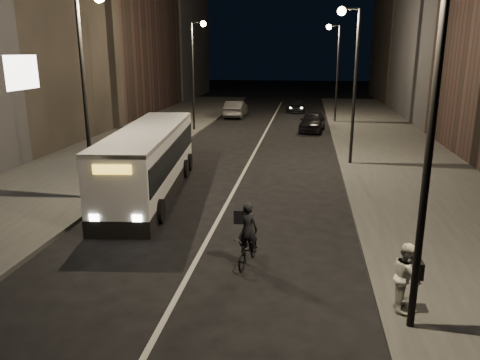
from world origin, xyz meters
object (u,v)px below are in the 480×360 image
(streetlight_right_near, at_px, (421,89))
(streetlight_left_far, at_px, (196,61))
(streetlight_right_far, at_px, (335,60))
(car_mid, at_px, (236,109))
(cyclist_on_bicycle, at_px, (248,244))
(car_far, at_px, (297,106))
(streetlight_right_mid, at_px, (351,66))
(car_near, at_px, (312,121))
(pedestrian_woman, at_px, (407,277))
(streetlight_left_near, at_px, (89,70))
(city_bus, at_px, (150,158))

(streetlight_right_near, bearing_deg, streetlight_left_far, 112.30)
(streetlight_right_far, bearing_deg, car_mid, 163.76)
(streetlight_right_near, bearing_deg, cyclist_on_bicycle, 142.09)
(cyclist_on_bicycle, xyz_separation_m, car_far, (0.49, 36.56, -0.03))
(streetlight_right_mid, distance_m, car_mid, 21.14)
(car_near, xyz_separation_m, car_far, (-1.53, 12.04, -0.14))
(pedestrian_woman, relative_size, car_far, 0.38)
(streetlight_right_far, distance_m, car_far, 9.43)
(streetlight_left_far, relative_size, car_far, 1.88)
(streetlight_left_near, relative_size, car_near, 1.81)
(cyclist_on_bicycle, bearing_deg, car_near, 95.00)
(cyclist_on_bicycle, bearing_deg, streetlight_left_far, 116.38)
(pedestrian_woman, bearing_deg, streetlight_right_far, 7.00)
(pedestrian_woman, bearing_deg, cyclist_on_bicycle, 68.01)
(streetlight_right_mid, bearing_deg, streetlight_right_far, 90.00)
(city_bus, distance_m, car_far, 30.51)
(streetlight_right_far, height_order, car_far, streetlight_right_far)
(car_far, bearing_deg, car_near, -84.48)
(streetlight_right_mid, relative_size, streetlight_left_far, 1.00)
(cyclist_on_bicycle, bearing_deg, pedestrian_woman, -18.79)
(streetlight_right_near, bearing_deg, car_far, 94.73)
(streetlight_left_far, xyz_separation_m, pedestrian_woman, (10.93, -25.26, -4.37))
(car_near, bearing_deg, streetlight_right_mid, -75.20)
(car_mid, bearing_deg, streetlight_right_far, 164.12)
(streetlight_right_near, distance_m, streetlight_left_near, 13.33)
(streetlight_left_far, height_order, cyclist_on_bicycle, streetlight_left_far)
(streetlight_right_far, distance_m, car_near, 6.70)
(cyclist_on_bicycle, xyz_separation_m, car_near, (2.02, 24.51, 0.11))
(streetlight_right_far, height_order, streetlight_left_far, same)
(streetlight_right_mid, relative_size, city_bus, 0.74)
(streetlight_left_near, xyz_separation_m, car_far, (7.40, 31.48, -4.73))
(streetlight_left_far, xyz_separation_m, car_near, (8.93, 1.44, -4.60))
(streetlight_right_mid, height_order, pedestrian_woman, streetlight_right_mid)
(streetlight_right_near, xyz_separation_m, city_bus, (-8.93, 9.52, -3.78))
(car_far, bearing_deg, streetlight_right_mid, -83.82)
(streetlight_right_mid, bearing_deg, city_bus, -144.03)
(car_mid, relative_size, car_far, 1.11)
(streetlight_right_far, distance_m, car_mid, 10.37)
(streetlight_right_mid, xyz_separation_m, streetlight_left_far, (-10.66, 10.00, 0.00))
(car_mid, bearing_deg, streetlight_right_mid, 116.01)
(streetlight_left_far, bearing_deg, car_mid, 78.62)
(city_bus, distance_m, cyclist_on_bicycle, 8.43)
(city_bus, bearing_deg, streetlight_left_near, -145.14)
(pedestrian_woman, bearing_deg, car_near, 10.79)
(car_near, bearing_deg, car_far, 103.45)
(streetlight_right_near, distance_m, pedestrian_woman, 4.44)
(car_near, relative_size, car_mid, 0.94)
(streetlight_left_far, xyz_separation_m, city_bus, (1.73, -16.48, -3.78))
(cyclist_on_bicycle, bearing_deg, streetlight_right_mid, 83.69)
(car_near, bearing_deg, city_bus, -105.70)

